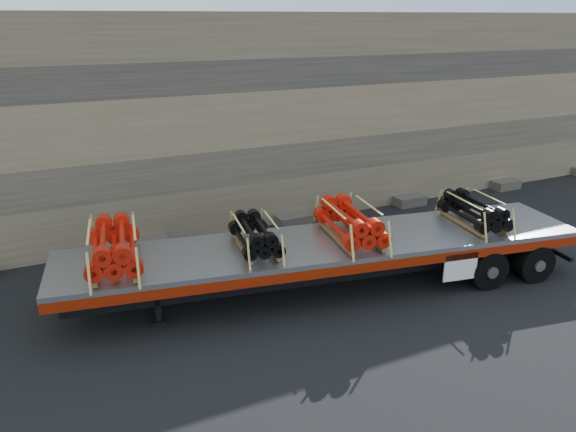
# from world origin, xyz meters

# --- Properties ---
(ground) EXTENTS (120.00, 120.00, 0.00)m
(ground) POSITION_xyz_m (0.00, 0.00, 0.00)
(ground) COLOR black
(ground) RESTS_ON ground
(rock_wall) EXTENTS (44.00, 3.00, 7.00)m
(rock_wall) POSITION_xyz_m (0.00, 6.50, 3.50)
(rock_wall) COLOR #7A6B54
(rock_wall) RESTS_ON ground
(trailer) EXTENTS (13.95, 4.90, 1.37)m
(trailer) POSITION_xyz_m (0.64, -0.05, 0.69)
(trailer) COLOR #9D9FA4
(trailer) RESTS_ON ground
(bundle_front) EXTENTS (1.61, 2.60, 0.86)m
(bundle_front) POSITION_xyz_m (-4.57, 0.84, 1.80)
(bundle_front) COLOR red
(bundle_front) RESTS_ON trailer
(bundle_midfront) EXTENTS (1.32, 2.14, 0.71)m
(bundle_midfront) POSITION_xyz_m (-1.26, 0.27, 1.72)
(bundle_midfront) COLOR black
(bundle_midfront) RESTS_ON trailer
(bundle_midrear) EXTENTS (1.59, 2.57, 0.85)m
(bundle_midrear) POSITION_xyz_m (1.24, -0.16, 1.80)
(bundle_midrear) COLOR red
(bundle_midrear) RESTS_ON trailer
(bundle_rear) EXTENTS (1.39, 2.26, 0.75)m
(bundle_rear) POSITION_xyz_m (4.88, -0.78, 1.74)
(bundle_rear) COLOR black
(bundle_rear) RESTS_ON trailer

